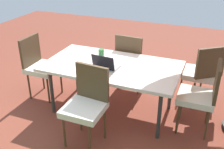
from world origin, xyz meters
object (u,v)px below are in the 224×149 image
object	(u,v)px
dining_table	(112,68)
chair_east	(40,64)
chair_southwest	(203,72)
chair_west	(202,94)
cup	(101,53)
laptop	(105,65)
chair_south	(131,59)
chair_north	(87,102)

from	to	relation	value
dining_table	chair_east	bearing A→B (deg)	-0.10
dining_table	chair_southwest	bearing A→B (deg)	-150.20
dining_table	chair_east	size ratio (longest dim) A/B	1.90
chair_east	chair_southwest	world-z (taller)	same
chair_west	cup	world-z (taller)	chair_west
chair_west	laptop	xyz separation A→B (m)	(1.26, 0.15, 0.24)
dining_table	chair_south	size ratio (longest dim) A/B	1.90
chair_south	chair_west	world-z (taller)	same
laptop	cup	distance (m)	0.44
chair_east	chair_north	bearing A→B (deg)	-120.71
dining_table	chair_north	xyz separation A→B (m)	(0.03, 0.73, -0.14)
chair_east	cup	size ratio (longest dim) A/B	9.13
chair_southwest	cup	distance (m)	1.52
chair_east	chair_southwest	distance (m)	2.48
chair_southwest	laptop	bearing A→B (deg)	-3.05
dining_table	cup	world-z (taller)	cup
chair_east	chair_southwest	size ratio (longest dim) A/B	1.00
dining_table	chair_south	distance (m)	0.75
chair_west	chair_north	distance (m)	1.45
dining_table	chair_north	world-z (taller)	chair_north
chair_north	laptop	size ratio (longest dim) A/B	2.90
chair_south	chair_east	bearing A→B (deg)	33.41
chair_southwest	laptop	distance (m)	1.48
chair_north	laptop	world-z (taller)	chair_north
chair_southwest	chair_east	bearing A→B (deg)	-21.61
chair_west	cup	xyz separation A→B (m)	(1.49, -0.23, 0.25)
dining_table	chair_west	distance (m)	1.23
laptop	cup	size ratio (longest dim) A/B	3.15
chair_east	chair_southwest	xyz separation A→B (m)	(-2.39, -0.67, 0.00)
dining_table	chair_southwest	xyz separation A→B (m)	(-1.17, -0.67, -0.14)
chair_north	laptop	bearing A→B (deg)	95.21
chair_east	laptop	xyz separation A→B (m)	(-1.19, 0.15, 0.24)
chair_south	chair_west	bearing A→B (deg)	151.52
chair_north	laptop	xyz separation A→B (m)	(-0.00, -0.58, 0.24)
chair_east	chair_west	world-z (taller)	same
dining_table	chair_west	world-z (taller)	chair_west
chair_southwest	chair_west	distance (m)	0.67
laptop	cup	bearing A→B (deg)	-54.15
laptop	cup	world-z (taller)	laptop
chair_southwest	chair_north	distance (m)	1.84
dining_table	chair_southwest	world-z (taller)	chair_southwest
laptop	chair_north	bearing A→B (deg)	94.37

